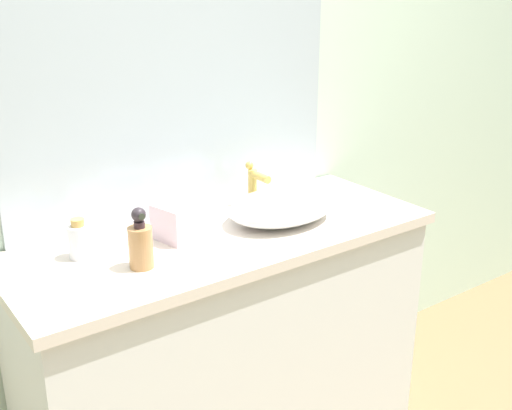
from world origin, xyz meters
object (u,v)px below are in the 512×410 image
Objects in this scene: soap_dispenser at (141,243)px; tissue_box at (178,218)px; sink_basin at (282,207)px; lotion_bottle at (79,240)px.

soap_dispenser is 0.23m from tissue_box.
soap_dispenser is (-0.55, -0.06, 0.02)m from sink_basin.
lotion_bottle is (-0.12, 0.17, -0.02)m from soap_dispenser.
lotion_bottle is at bearing 172.82° from tissue_box.
lotion_bottle reaches higher than sink_basin.
sink_basin is 3.22× the size of lotion_bottle.
lotion_bottle is 0.31m from tissue_box.
sink_basin is at bearing -11.52° from tissue_box.
sink_basin is at bearing -9.52° from lotion_bottle.
soap_dispenser is at bearing -146.27° from tissue_box.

